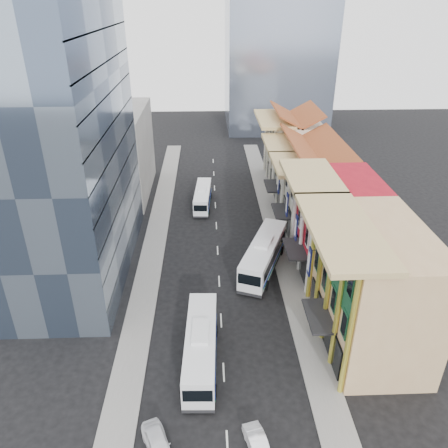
{
  "coord_description": "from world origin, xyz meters",
  "views": [
    {
      "loc": [
        -1.07,
        -27.32,
        29.92
      ],
      "look_at": [
        0.72,
        18.91,
        5.55
      ],
      "focal_mm": 35.0,
      "sensor_mm": 36.0,
      "label": 1
    }
  ],
  "objects_px": {
    "shophouse_tan": "(373,287)",
    "sedan_right": "(258,445)",
    "bus_left_near": "(201,346)",
    "sedan_left": "(158,444)",
    "office_tower": "(61,150)",
    "bus_right": "(264,254)",
    "bus_left_far": "(203,196)"
  },
  "relations": [
    {
      "from": "sedan_left",
      "to": "sedan_right",
      "type": "xyz_separation_m",
      "value": [
        7.38,
        -0.34,
        -0.09
      ]
    },
    {
      "from": "office_tower",
      "to": "sedan_right",
      "type": "relative_size",
      "value": 8.0
    },
    {
      "from": "office_tower",
      "to": "sedan_left",
      "type": "height_order",
      "value": "office_tower"
    },
    {
      "from": "bus_left_far",
      "to": "bus_right",
      "type": "xyz_separation_m",
      "value": [
        7.5,
        -18.38,
        0.47
      ]
    },
    {
      "from": "shophouse_tan",
      "to": "sedan_left",
      "type": "bearing_deg",
      "value": -149.31
    },
    {
      "from": "office_tower",
      "to": "bus_right",
      "type": "distance_m",
      "value": 26.0
    },
    {
      "from": "office_tower",
      "to": "bus_left_far",
      "type": "relative_size",
      "value": 3.04
    },
    {
      "from": "sedan_left",
      "to": "sedan_right",
      "type": "distance_m",
      "value": 7.39
    },
    {
      "from": "bus_left_near",
      "to": "sedan_left",
      "type": "relative_size",
      "value": 2.81
    },
    {
      "from": "bus_left_near",
      "to": "shophouse_tan",
      "type": "bearing_deg",
      "value": 11.38
    },
    {
      "from": "bus_left_far",
      "to": "sedan_right",
      "type": "distance_m",
      "value": 42.85
    },
    {
      "from": "shophouse_tan",
      "to": "sedan_right",
      "type": "bearing_deg",
      "value": -135.16
    },
    {
      "from": "bus_left_near",
      "to": "sedan_left",
      "type": "xyz_separation_m",
      "value": [
        -3.14,
        -8.72,
        -1.17
      ]
    },
    {
      "from": "shophouse_tan",
      "to": "bus_left_near",
      "type": "height_order",
      "value": "shophouse_tan"
    },
    {
      "from": "bus_left_near",
      "to": "office_tower",
      "type": "bearing_deg",
      "value": 134.07
    },
    {
      "from": "shophouse_tan",
      "to": "sedan_left",
      "type": "distance_m",
      "value": 22.88
    },
    {
      "from": "bus_right",
      "to": "sedan_left",
      "type": "relative_size",
      "value": 3.06
    },
    {
      "from": "bus_left_far",
      "to": "bus_right",
      "type": "height_order",
      "value": "bus_right"
    },
    {
      "from": "bus_left_far",
      "to": "office_tower",
      "type": "bearing_deg",
      "value": -127.83
    },
    {
      "from": "bus_right",
      "to": "sedan_right",
      "type": "distance_m",
      "value": 24.51
    },
    {
      "from": "office_tower",
      "to": "sedan_right",
      "type": "height_order",
      "value": "office_tower"
    },
    {
      "from": "bus_right",
      "to": "sedan_right",
      "type": "relative_size",
      "value": 3.4
    },
    {
      "from": "bus_left_near",
      "to": "bus_right",
      "type": "xyz_separation_m",
      "value": [
        7.5,
        15.19,
        0.16
      ]
    },
    {
      "from": "bus_left_near",
      "to": "sedan_right",
      "type": "distance_m",
      "value": 10.08
    },
    {
      "from": "shophouse_tan",
      "to": "sedan_right",
      "type": "height_order",
      "value": "shophouse_tan"
    },
    {
      "from": "bus_left_near",
      "to": "bus_right",
      "type": "bearing_deg",
      "value": 65.75
    },
    {
      "from": "office_tower",
      "to": "sedan_left",
      "type": "distance_m",
      "value": 31.43
    },
    {
      "from": "sedan_left",
      "to": "sedan_right",
      "type": "bearing_deg",
      "value": -25.17
    },
    {
      "from": "shophouse_tan",
      "to": "bus_left_far",
      "type": "distance_m",
      "value": 35.11
    },
    {
      "from": "office_tower",
      "to": "sedan_left",
      "type": "relative_size",
      "value": 7.19
    },
    {
      "from": "office_tower",
      "to": "bus_left_far",
      "type": "xyz_separation_m",
      "value": [
        15.0,
        16.94,
        -13.42
      ]
    },
    {
      "from": "shophouse_tan",
      "to": "bus_right",
      "type": "relative_size",
      "value": 1.1
    }
  ]
}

